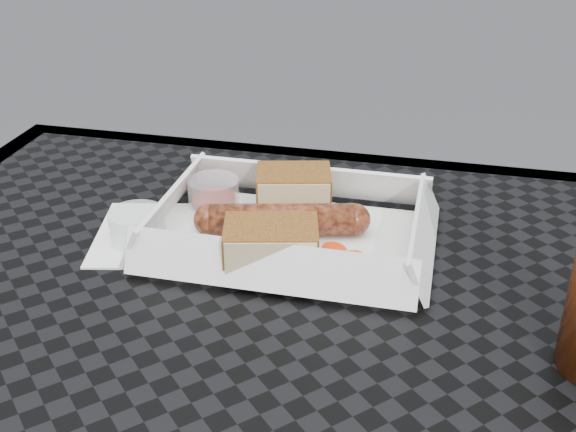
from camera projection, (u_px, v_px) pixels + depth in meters
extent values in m
cube|color=black|center=(257.00, 385.00, 0.49)|extent=(0.80, 0.80, 0.01)
cube|color=black|center=(346.00, 168.00, 0.83)|extent=(0.80, 0.03, 0.03)
cylinder|color=black|center=(92.00, 387.00, 1.04)|extent=(0.03, 0.03, 0.73)
cube|color=white|center=(291.00, 238.00, 0.65)|extent=(0.22, 0.15, 0.00)
cylinder|color=brown|center=(282.00, 220.00, 0.65)|extent=(0.13, 0.06, 0.03)
sphere|color=brown|center=(354.00, 220.00, 0.65)|extent=(0.03, 0.03, 0.03)
sphere|color=brown|center=(210.00, 220.00, 0.65)|extent=(0.03, 0.03, 0.03)
cube|color=brown|center=(294.00, 192.00, 0.68)|extent=(0.08, 0.06, 0.04)
cube|color=brown|center=(271.00, 247.00, 0.60)|extent=(0.09, 0.07, 0.04)
cylinder|color=red|center=(335.00, 262.00, 0.61)|extent=(0.02, 0.02, 0.00)
torus|color=white|center=(343.00, 267.00, 0.60)|extent=(0.02, 0.02, 0.00)
cube|color=#B2D17F|center=(348.00, 263.00, 0.61)|extent=(0.02, 0.02, 0.00)
cube|color=white|center=(163.00, 234.00, 0.66)|extent=(0.14, 0.14, 0.00)
cylinder|color=maroon|center=(214.00, 194.00, 0.70)|extent=(0.05, 0.05, 0.03)
cylinder|color=silver|center=(138.00, 227.00, 0.65)|extent=(0.05, 0.05, 0.03)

